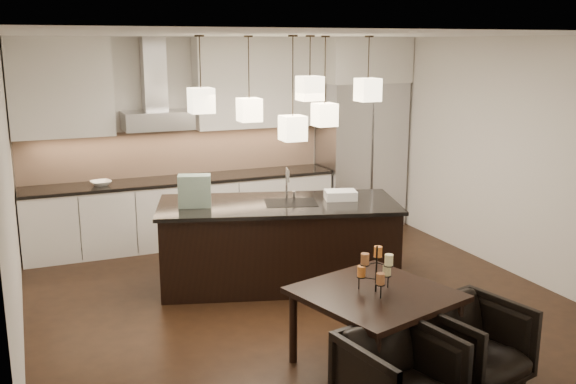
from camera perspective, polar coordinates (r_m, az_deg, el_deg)
name	(u,v)px	position (r m, az deg, el deg)	size (l,w,h in m)	color
floor	(295,299)	(7.10, 0.63, -9.50)	(5.50, 5.50, 0.02)	black
ceiling	(296,34)	(6.55, 0.69, 13.91)	(5.50, 5.50, 0.02)	white
wall_back	(219,138)	(9.25, -6.14, 4.84)	(5.50, 0.02, 2.80)	silver
wall_front	(462,249)	(4.37, 15.19, -4.95)	(5.50, 0.02, 2.80)	silver
wall_left	(8,197)	(6.16, -23.64, -0.37)	(0.02, 5.50, 2.80)	silver
wall_right	(506,155)	(8.16, 18.79, 3.11)	(0.02, 5.50, 2.80)	silver
refrigerator	(361,154)	(9.76, 6.48, 3.33)	(1.20, 0.72, 2.15)	#B7B7BA
fridge_panel	(363,60)	(9.62, 6.69, 11.58)	(1.26, 0.72, 0.65)	silver
lower_cabinets	(184,212)	(8.97, -9.22, -1.78)	(4.21, 0.62, 0.88)	silver
countertop	(183,180)	(8.86, -9.32, 1.09)	(4.21, 0.66, 0.04)	black
backsplash	(177,152)	(9.09, -9.85, 3.52)	(4.21, 0.02, 0.63)	tan
upper_cab_left	(60,87)	(8.62, -19.57, 8.75)	(1.25, 0.35, 1.25)	silver
upper_cab_right	(259,83)	(9.16, -2.56, 9.70)	(1.86, 0.35, 1.25)	silver
hood_canopy	(157,120)	(8.72, -11.53, 6.27)	(0.90, 0.52, 0.24)	#B7B7BA
hood_chimney	(154,74)	(8.77, -11.85, 10.24)	(0.30, 0.28, 0.96)	#B7B7BA
fruit_bowl	(101,183)	(8.62, -16.29, 0.76)	(0.26, 0.26, 0.06)	silver
island_body	(279,245)	(7.37, -0.85, -4.74)	(2.61, 1.04, 0.92)	black
island_top	(278,205)	(7.24, -0.86, -1.12)	(2.69, 1.13, 0.04)	black
faucet	(287,183)	(7.30, -0.13, 0.76)	(0.10, 0.25, 0.40)	silver
tote_bag	(195,191)	(7.10, -8.31, 0.10)	(0.35, 0.19, 0.35)	#18472C
food_container	(340,195)	(7.40, 4.69, -0.27)	(0.35, 0.25, 0.10)	silver
dining_table	(374,329)	(5.62, 7.69, -12.01)	(1.14, 1.14, 0.69)	black
candelabra	(376,269)	(5.42, 7.86, -6.79)	(0.33, 0.33, 0.40)	black
candle_a	(387,270)	(5.52, 8.78, -6.86)	(0.07, 0.07, 0.09)	#F3EAA0
candle_b	(361,271)	(5.46, 6.55, -7.02)	(0.07, 0.07, 0.09)	orange
candle_c	(380,279)	(5.32, 8.22, -7.63)	(0.07, 0.07, 0.09)	#995D34
candle_d	(378,252)	(5.50, 8.01, -5.28)	(0.07, 0.07, 0.09)	orange
candle_e	(365,259)	(5.31, 6.86, -5.93)	(0.07, 0.07, 0.09)	#995D34
candle_f	(389,260)	(5.32, 8.96, -5.98)	(0.07, 0.07, 0.09)	#F3EAA0
armchair_left	(399,378)	(4.92, 9.84, -16.01)	(0.73, 0.75, 0.68)	black
armchair_right	(475,344)	(5.56, 16.28, -12.81)	(0.72, 0.74, 0.68)	black
pendant_a	(201,101)	(6.80, -7.73, 8.06)	(0.24, 0.24, 0.26)	beige
pendant_b	(249,110)	(7.30, -3.46, 7.30)	(0.24, 0.24, 0.26)	beige
pendant_c	(310,88)	(6.98, 1.95, 9.19)	(0.24, 0.24, 0.26)	beige
pendant_d	(325,115)	(7.41, 3.27, 6.88)	(0.24, 0.24, 0.26)	beige
pendant_e	(368,90)	(7.45, 7.10, 9.01)	(0.24, 0.24, 0.26)	beige
pendant_f	(293,128)	(6.75, 0.42, 5.69)	(0.24, 0.24, 0.26)	beige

